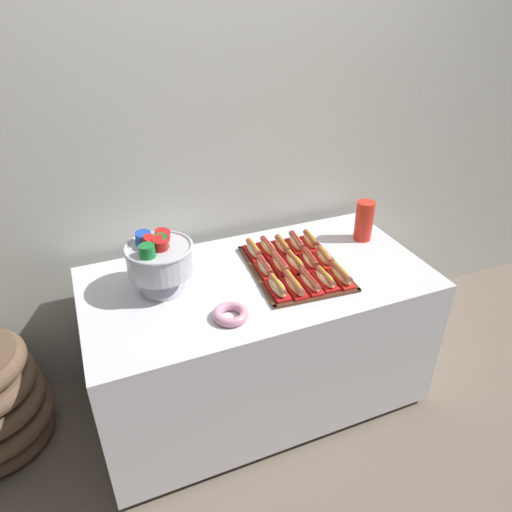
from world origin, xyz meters
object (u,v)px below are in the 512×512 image
(hot_dog_6, at_px, (280,265))
(hot_dog_9, at_px, (325,258))
(serving_tray, at_px, (295,268))
(hot_dog_14, at_px, (311,241))
(hot_dog_3, at_px, (325,279))
(cup_stack, at_px, (364,221))
(hot_dog_10, at_px, (254,250))
(hot_dog_7, at_px, (295,263))
(hot_dog_8, at_px, (310,260))
(buffet_table, at_px, (258,336))
(hot_dog_13, at_px, (297,243))
(hot_dog_1, at_px, (294,285))
(hot_dog_0, at_px, (277,288))
(hot_dog_2, at_px, (310,282))
(punch_bowl, at_px, (159,258))
(hot_dog_12, at_px, (283,246))
(donut, at_px, (231,314))
(hot_dog_4, at_px, (341,275))
(hot_dog_11, at_px, (268,248))
(hot_dog_5, at_px, (265,268))

(hot_dog_6, height_order, hot_dog_9, hot_dog_6)
(serving_tray, distance_m, hot_dog_14, 0.23)
(hot_dog_3, relative_size, cup_stack, 0.78)
(serving_tray, height_order, hot_dog_10, hot_dog_10)
(hot_dog_7, relative_size, hot_dog_8, 1.11)
(buffet_table, height_order, hot_dog_8, hot_dog_8)
(hot_dog_9, bearing_deg, serving_tray, 175.82)
(hot_dog_14, bearing_deg, hot_dog_13, 175.82)
(hot_dog_1, xyz_separation_m, hot_dog_9, (0.24, 0.15, -0.00))
(hot_dog_0, distance_m, cup_stack, 0.68)
(hot_dog_2, distance_m, punch_bowl, 0.66)
(hot_dog_1, height_order, punch_bowl, punch_bowl)
(hot_dog_2, distance_m, cup_stack, 0.56)
(hot_dog_9, bearing_deg, hot_dog_7, 175.82)
(hot_dog_12, xyz_separation_m, donut, (-0.41, -0.39, -0.02))
(hot_dog_7, relative_size, hot_dog_9, 1.14)
(hot_dog_14, bearing_deg, cup_stack, -4.37)
(hot_dog_0, distance_m, hot_dog_4, 0.30)
(hot_dog_2, distance_m, hot_dog_9, 0.22)
(hot_dog_4, bearing_deg, hot_dog_11, 120.11)
(hot_dog_14, height_order, punch_bowl, punch_bowl)
(hot_dog_0, relative_size, hot_dog_9, 1.03)
(hot_dog_7, distance_m, hot_dog_14, 0.22)
(hot_dog_2, xyz_separation_m, hot_dog_5, (-0.14, 0.18, 0.00))
(hot_dog_14, height_order, cup_stack, cup_stack)
(hot_dog_3, xyz_separation_m, hot_dog_9, (0.09, 0.16, 0.00))
(hot_dog_6, bearing_deg, serving_tray, -4.18)
(hot_dog_5, distance_m, hot_dog_11, 0.18)
(hot_dog_2, relative_size, hot_dog_13, 1.03)
(hot_dog_3, bearing_deg, hot_dog_2, 175.82)
(hot_dog_13, xyz_separation_m, punch_bowl, (-0.70, -0.08, 0.12))
(hot_dog_3, distance_m, hot_dog_9, 0.18)
(hot_dog_0, bearing_deg, hot_dog_5, 85.82)
(hot_dog_10, height_order, hot_dog_14, hot_dog_10)
(hot_dog_2, distance_m, hot_dog_11, 0.34)
(hot_dog_11, height_order, donut, hot_dog_11)
(buffet_table, height_order, hot_dog_2, hot_dog_2)
(hot_dog_6, bearing_deg, hot_dog_12, 61.37)
(serving_tray, relative_size, hot_dog_10, 3.33)
(hot_dog_4, relative_size, donut, 1.22)
(hot_dog_6, bearing_deg, hot_dog_0, -118.63)
(hot_dog_0, relative_size, hot_dog_3, 1.02)
(punch_bowl, bearing_deg, hot_dog_7, -6.99)
(hot_dog_2, bearing_deg, hot_dog_7, 85.82)
(hot_dog_0, bearing_deg, hot_dog_3, -4.18)
(hot_dog_0, xyz_separation_m, punch_bowl, (-0.45, 0.23, 0.12))
(hot_dog_13, bearing_deg, serving_tray, -118.63)
(hot_dog_7, bearing_deg, hot_dog_9, -4.18)
(buffet_table, bearing_deg, hot_dog_1, -59.31)
(buffet_table, relative_size, hot_dog_4, 8.83)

